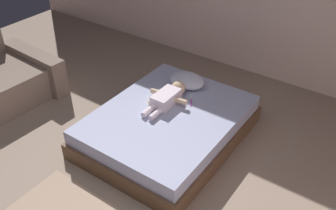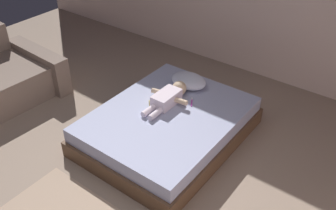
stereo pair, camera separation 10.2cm
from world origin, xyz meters
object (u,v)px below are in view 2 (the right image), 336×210
at_px(toy_block, 153,104).
at_px(baby, 169,97).
at_px(toothbrush, 192,102).
at_px(bed, 168,126).
at_px(pillow, 189,81).

bearing_deg(toy_block, baby, 60.07).
xyz_separation_m(toothbrush, toy_block, (-0.30, -0.31, 0.02)).
bearing_deg(baby, bed, -55.81).
distance_m(bed, toy_block, 0.29).
bearing_deg(pillow, toothbrush, -49.35).
relative_size(toothbrush, toy_block, 1.49).
xyz_separation_m(bed, baby, (-0.11, 0.16, 0.24)).
bearing_deg(toothbrush, bed, -106.85).
distance_m(baby, toy_block, 0.19).
bearing_deg(toy_block, pillow, 81.89).
relative_size(bed, toy_block, 20.78).
bearing_deg(pillow, baby, -87.88).
distance_m(toothbrush, toy_block, 0.43).
height_order(bed, toy_block, toy_block).
height_order(pillow, toothbrush, pillow).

